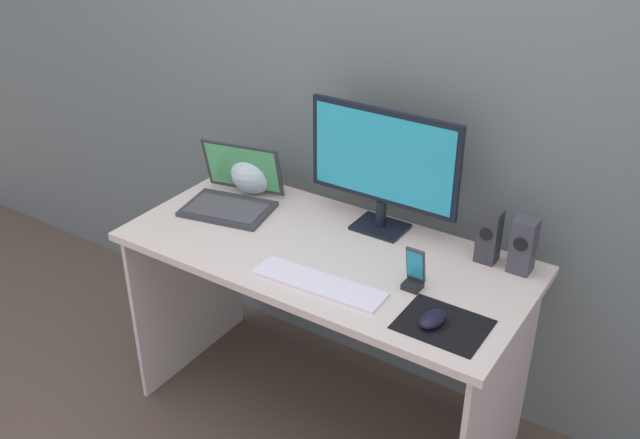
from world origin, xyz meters
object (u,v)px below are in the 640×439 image
monitor (383,164)px  speaker_right (523,245)px  keyboard_external (319,283)px  phone_in_dock (414,274)px  laptop (233,195)px  speaker_near_monitor (489,236)px  fishbowl (254,171)px  mouse (433,319)px

monitor → speaker_right: bearing=0.7°
speaker_right → keyboard_external: bearing=-139.6°
keyboard_external → phone_in_dock: (0.25, 0.15, 0.04)m
laptop → phone_in_dock: laptop is taller
phone_in_dock → keyboard_external: bearing=-149.5°
speaker_near_monitor → fishbowl: bearing=-179.1°
monitor → fishbowl: size_ratio=3.09×
speaker_right → laptop: size_ratio=0.51×
speaker_right → keyboard_external: size_ratio=0.43×
speaker_right → keyboard_external: 0.65m
mouse → speaker_right: bearing=84.6°
monitor → laptop: size_ratio=1.52×
monitor → keyboard_external: monitor is taller
fishbowl → mouse: bearing=-22.8°
speaker_right → laptop: (-1.04, -0.16, -0.05)m
laptop → fishbowl: 0.15m
monitor → phone_in_dock: monitor is taller
speaker_near_monitor → mouse: bearing=-89.5°
keyboard_external → mouse: mouse is taller
laptop → keyboard_external: (0.55, -0.26, -0.04)m
fishbowl → keyboard_external: 0.70m
mouse → phone_in_dock: size_ratio=0.72×
laptop → keyboard_external: laptop is taller
speaker_right → laptop: laptop is taller
fishbowl → speaker_near_monitor: bearing=0.9°
monitor → fishbowl: 0.57m
speaker_right → phone_in_dock: size_ratio=1.33×
fishbowl → phone_in_dock: fishbowl is taller
speaker_right → phone_in_dock: 0.36m
speaker_near_monitor → laptop: (-0.93, -0.16, -0.05)m
speaker_right → fishbowl: speaker_right is taller
mouse → laptop: bearing=174.2°
keyboard_external → mouse: 0.38m
fishbowl → keyboard_external: fishbowl is taller
laptop → phone_in_dock: bearing=-8.1°
monitor → speaker_near_monitor: monitor is taller
speaker_right → mouse: (-0.11, -0.41, -0.07)m
speaker_near_monitor → phone_in_dock: 0.30m
monitor → laptop: bearing=-164.6°
fishbowl → speaker_right: bearing=0.8°
laptop → fishbowl: laptop is taller
laptop → mouse: bearing=-15.3°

